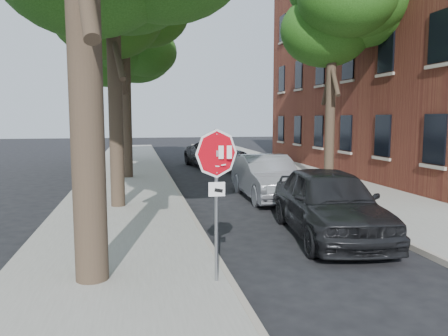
% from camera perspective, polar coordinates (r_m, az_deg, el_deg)
% --- Properties ---
extents(ground, '(120.00, 120.00, 0.00)m').
position_cam_1_polar(ground, '(7.95, 4.16, -14.90)').
color(ground, black).
rests_on(ground, ground).
extents(sidewalk_left, '(4.00, 55.00, 0.12)m').
position_cam_1_polar(sidewalk_left, '(19.34, -12.81, -2.10)').
color(sidewalk_left, gray).
rests_on(sidewalk_left, ground).
extents(sidewalk_right, '(4.00, 55.00, 0.12)m').
position_cam_1_polar(sidewalk_right, '(20.93, 11.15, -1.41)').
color(sidewalk_right, gray).
rests_on(sidewalk_right, ground).
extents(curb_left, '(0.12, 55.00, 0.13)m').
position_cam_1_polar(curb_left, '(19.39, -6.74, -1.94)').
color(curb_left, '#9E9384').
rests_on(curb_left, ground).
extents(curb_right, '(0.12, 55.00, 0.13)m').
position_cam_1_polar(curb_right, '(20.23, 5.78, -1.58)').
color(curb_right, '#9E9384').
rests_on(curb_right, ground).
extents(apartment_building, '(12.20, 20.20, 15.30)m').
position_cam_1_polar(apartment_building, '(26.93, 26.35, 16.02)').
color(apartment_building, maroon).
rests_on(apartment_building, ground).
extents(stop_sign, '(0.76, 0.34, 2.61)m').
position_cam_1_polar(stop_sign, '(7.28, -0.98, -1.00)').
color(stop_sign, gray).
rests_on(stop_sign, sidewalk_left).
extents(tree_mid_b, '(5.88, 5.46, 10.36)m').
position_cam_1_polar(tree_mid_b, '(21.85, -13.02, 19.84)').
color(tree_mid_b, black).
rests_on(tree_mid_b, sidewalk_left).
extents(tree_far, '(5.29, 4.91, 9.33)m').
position_cam_1_polar(tree_far, '(28.57, -13.23, 15.02)').
color(tree_far, black).
rests_on(tree_far, sidewalk_left).
extents(tree_right, '(5.29, 4.91, 9.33)m').
position_cam_1_polar(tree_right, '(19.48, 13.84, 19.12)').
color(tree_right, black).
rests_on(tree_right, sidewalk_right).
extents(car_a, '(2.60, 5.21, 1.71)m').
position_cam_1_polar(car_a, '(11.01, 13.55, -4.38)').
color(car_a, black).
rests_on(car_a, ground).
extents(car_b, '(1.74, 4.81, 1.58)m').
position_cam_1_polar(car_b, '(15.82, 5.58, -1.19)').
color(car_b, gray).
rests_on(car_b, ground).
extents(car_d, '(3.30, 5.96, 1.58)m').
position_cam_1_polar(car_d, '(25.67, -1.13, 1.79)').
color(car_d, black).
rests_on(car_d, ground).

